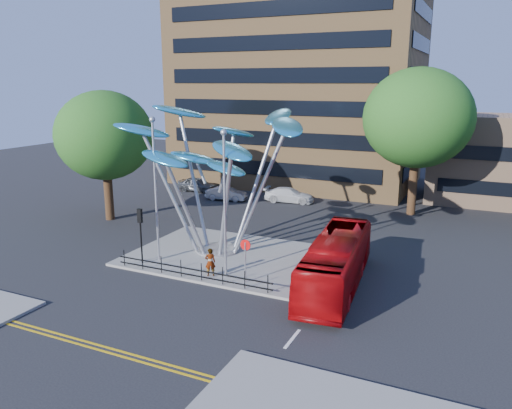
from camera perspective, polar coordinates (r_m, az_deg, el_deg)
The scene contains 18 objects.
ground at distance 26.81m, azimuth -7.52°, elevation -10.25°, with size 120.00×120.00×0.00m, color black.
traffic_island at distance 32.05m, azimuth -3.27°, elevation -5.91°, with size 12.00×9.00×0.15m, color slate.
double_yellow_near at distance 22.55m, azimuth -16.02°, elevation -15.60°, with size 40.00×0.12×0.01m, color gold.
double_yellow_far at distance 22.36m, azimuth -16.54°, elevation -15.91°, with size 40.00×0.12×0.01m, color gold.
brick_tower at distance 56.14m, azimuth 5.00°, elevation 17.97°, with size 25.00×15.00×30.00m, color olive.
tree_right at distance 42.96m, azimuth 18.01°, elevation 9.35°, with size 8.80×8.80×12.11m.
tree_left at distance 41.22m, azimuth -16.94°, elevation 7.53°, with size 7.60×7.60×10.32m.
leaf_sculpture at distance 31.55m, azimuth -4.57°, elevation 6.47°, with size 12.72×9.54×9.51m.
street_lamp_left at distance 30.46m, azimuth -11.47°, elevation 3.09°, with size 0.36×0.36×8.80m.
street_lamp_right at distance 27.44m, azimuth -3.62°, elevation 1.61°, with size 0.36×0.36×8.30m.
traffic_light_island at distance 30.61m, azimuth -13.09°, elevation -2.22°, with size 0.28×0.18×3.42m.
no_entry_sign_island at distance 27.25m, azimuth -1.22°, elevation -5.62°, with size 0.60×0.10×2.45m.
pedestrian_railing_front at distance 28.42m, azimuth -7.42°, elevation -7.62°, with size 10.00×0.06×1.00m.
red_bus at distance 27.35m, azimuth 9.14°, elevation -6.56°, with size 2.42×10.34×2.88m, color #970609.
pedestrian at distance 28.52m, azimuth -5.26°, elevation -6.58°, with size 0.60×0.39×1.64m, color gray.
parked_car_left at distance 51.27m, azimuth -6.66°, elevation 2.29°, with size 1.71×4.26×1.45m, color #3F4347.
parked_car_mid at distance 47.20m, azimuth -3.40°, elevation 1.26°, with size 1.36×3.89×1.28m, color #94969B.
parked_car_right at distance 46.49m, azimuth 3.81°, elevation 1.09°, with size 1.87×4.60×1.34m, color silver.
Camera 1 is at (13.40, -20.52, 10.88)m, focal length 35.00 mm.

